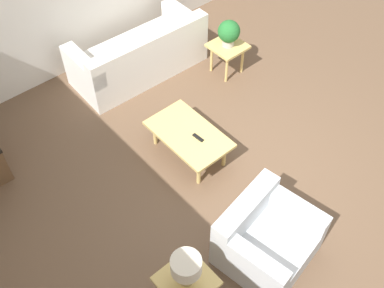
{
  "coord_description": "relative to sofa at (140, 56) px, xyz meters",
  "views": [
    {
      "loc": [
        -2.28,
        2.65,
        4.44
      ],
      "look_at": [
        0.27,
        0.42,
        0.55
      ],
      "focal_mm": 42.0,
      "sensor_mm": 36.0,
      "label": 1
    }
  ],
  "objects": [
    {
      "name": "ground_plane",
      "position": [
        -2.23,
        0.28,
        -0.3
      ],
      "size": [
        14.0,
        14.0,
        0.0
      ],
      "primitive_type": "plane",
      "color": "brown"
    },
    {
      "name": "sofa",
      "position": [
        0.0,
        0.0,
        0.0
      ],
      "size": [
        0.93,
        1.99,
        0.8
      ],
      "rotation": [
        0.0,
        0.0,
        1.54
      ],
      "color": "white",
      "rests_on": "ground_plane"
    },
    {
      "name": "armchair",
      "position": [
        -3.27,
        0.84,
        -0.01
      ],
      "size": [
        0.96,
        1.03,
        0.73
      ],
      "rotation": [
        0.0,
        0.0,
        -1.41
      ],
      "color": "silver",
      "rests_on": "ground_plane"
    },
    {
      "name": "coffee_table",
      "position": [
        -1.7,
        0.52,
        0.04
      ],
      "size": [
        1.05,
        0.63,
        0.39
      ],
      "color": "tan",
      "rests_on": "ground_plane"
    },
    {
      "name": "side_table_plant",
      "position": [
        -0.83,
        -0.99,
        0.1
      ],
      "size": [
        0.49,
        0.49,
        0.48
      ],
      "color": "tan",
      "rests_on": "ground_plane"
    },
    {
      "name": "side_table_lamp",
      "position": [
        -3.14,
        1.8,
        0.1
      ],
      "size": [
        0.49,
        0.49,
        0.48
      ],
      "color": "tan",
      "rests_on": "ground_plane"
    },
    {
      "name": "potted_plant",
      "position": [
        -0.83,
        -0.99,
        0.4
      ],
      "size": [
        0.32,
        0.32,
        0.4
      ],
      "color": "#B2ADA3",
      "rests_on": "side_table_plant"
    },
    {
      "name": "table_lamp",
      "position": [
        -3.14,
        1.8,
        0.43
      ],
      "size": [
        0.28,
        0.28,
        0.38
      ],
      "color": "#997F4C",
      "rests_on": "side_table_lamp"
    },
    {
      "name": "remote_control",
      "position": [
        -1.84,
        0.49,
        0.1
      ],
      "size": [
        0.16,
        0.05,
        0.02
      ],
      "color": "black",
      "rests_on": "coffee_table"
    }
  ]
}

